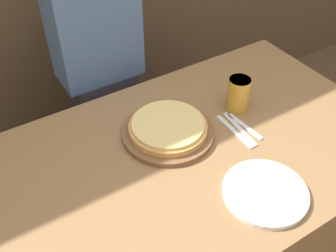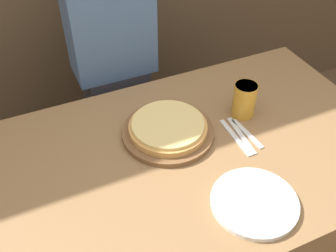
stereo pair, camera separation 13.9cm
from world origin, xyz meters
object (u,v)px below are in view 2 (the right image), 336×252
dinner_knife (242,136)px  spoon (247,134)px  pizza_on_board (168,129)px  beer_glass (244,99)px  fork (236,138)px  diner_person (115,79)px  dinner_plate (254,202)px

dinner_knife → spoon: size_ratio=1.18×
pizza_on_board → dinner_knife: 0.27m
beer_glass → fork: 0.16m
pizza_on_board → spoon: bearing=-24.4°
beer_glass → dinner_knife: 0.15m
diner_person → dinner_knife: bearing=-66.8°
dinner_knife → beer_glass: bearing=56.8°
fork → beer_glass: bearing=48.5°
dinner_plate → diner_person: (-0.14, 0.90, -0.08)m
dinner_plate → dinner_knife: (0.13, 0.27, -0.01)m
fork → spoon: (0.05, 0.00, 0.00)m
pizza_on_board → dinner_plate: size_ratio=1.25×
fork → pizza_on_board: bearing=150.7°
dinner_plate → spoon: bearing=60.8°
beer_glass → spoon: bearing=-112.9°
beer_glass → dinner_knife: bearing=-123.2°
pizza_on_board → dinner_plate: bearing=-74.3°
dinner_plate → diner_person: 0.92m
diner_person → spoon: bearing=-64.9°
pizza_on_board → beer_glass: 0.31m
dinner_knife → spoon: same height
spoon → fork: bearing=180.0°
dinner_knife → spoon: 0.02m
beer_glass → dinner_knife: (-0.07, -0.11, -0.07)m
fork → dinner_knife: size_ratio=1.00×
beer_glass → dinner_plate: 0.43m
dinner_knife → dinner_plate: bearing=-115.0°
pizza_on_board → dinner_plate: pizza_on_board is taller
fork → spoon: same height
beer_glass → fork: beer_glass is taller
dinner_plate → dinner_knife: 0.30m
diner_person → pizza_on_board: bearing=-86.1°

